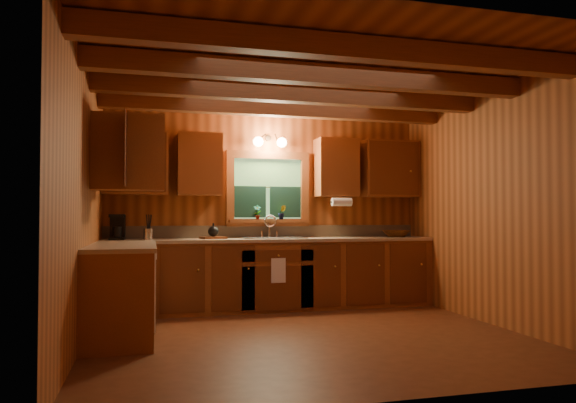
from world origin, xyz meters
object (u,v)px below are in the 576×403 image
at_px(coffee_maker, 117,227).
at_px(wicker_basket, 396,234).
at_px(sink, 272,242).
at_px(cutting_board, 213,238).

distance_m(coffee_maker, wicker_basket, 3.63).
bearing_deg(wicker_basket, sink, 178.85).
xyz_separation_m(coffee_maker, cutting_board, (1.15, -0.02, -0.14)).
bearing_deg(sink, wicker_basket, -1.15).
height_order(sink, coffee_maker, coffee_maker).
bearing_deg(wicker_basket, coffee_maker, 178.66).
relative_size(coffee_maker, cutting_board, 1.03).
relative_size(sink, coffee_maker, 2.68).
xyz_separation_m(coffee_maker, wicker_basket, (3.63, -0.08, -0.10)).
relative_size(cutting_board, wicker_basket, 0.80).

